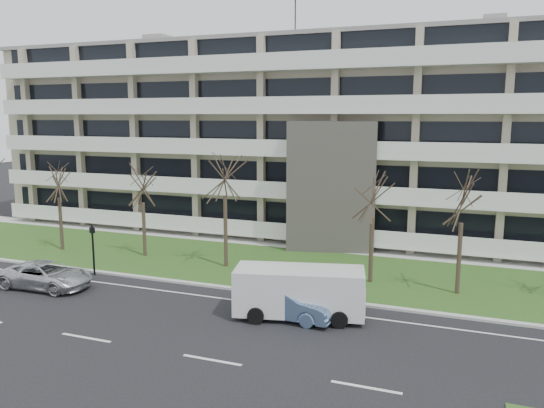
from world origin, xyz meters
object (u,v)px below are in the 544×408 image
at_px(silver_pickup, 46,275).
at_px(pedestrian_signal, 93,243).
at_px(blue_sedan, 285,302).
at_px(white_van, 301,288).

height_order(silver_pickup, pedestrian_signal, pedestrian_signal).
distance_m(blue_sedan, pedestrian_signal, 13.16).
relative_size(silver_pickup, blue_sedan, 1.09).
bearing_deg(white_van, blue_sedan, -161.87).
distance_m(silver_pickup, blue_sedan, 13.78).
bearing_deg(silver_pickup, white_van, -88.52).
xyz_separation_m(silver_pickup, pedestrian_signal, (0.90, 2.87, 1.21)).
bearing_deg(blue_sedan, silver_pickup, 95.96).
bearing_deg(blue_sedan, white_van, -54.62).
xyz_separation_m(blue_sedan, pedestrian_signal, (-12.88, 2.46, 1.15)).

